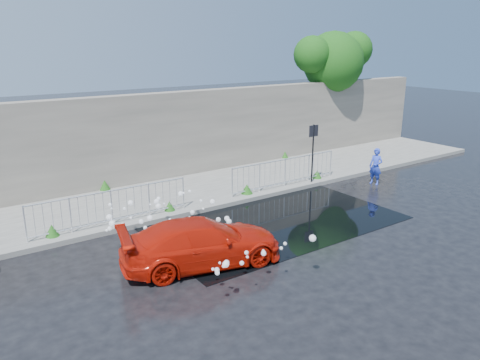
# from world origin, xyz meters

# --- Properties ---
(ground) EXTENTS (90.00, 90.00, 0.00)m
(ground) POSITION_xyz_m (0.00, 0.00, 0.00)
(ground) COLOR black
(ground) RESTS_ON ground
(pavement) EXTENTS (30.00, 4.00, 0.15)m
(pavement) POSITION_xyz_m (0.00, 5.00, 0.07)
(pavement) COLOR #5D5D59
(pavement) RESTS_ON ground
(curb) EXTENTS (30.00, 0.25, 0.16)m
(curb) POSITION_xyz_m (0.00, 3.00, 0.08)
(curb) COLOR #5D5D59
(curb) RESTS_ON ground
(retaining_wall) EXTENTS (30.00, 0.60, 3.50)m
(retaining_wall) POSITION_xyz_m (0.00, 7.20, 1.90)
(retaining_wall) COLOR #615B52
(retaining_wall) RESTS_ON pavement
(puddle) EXTENTS (8.00, 5.00, 0.01)m
(puddle) POSITION_xyz_m (0.50, 1.00, 0.01)
(puddle) COLOR black
(puddle) RESTS_ON ground
(sign_post) EXTENTS (0.45, 0.06, 2.50)m
(sign_post) POSITION_xyz_m (4.20, 3.10, 1.72)
(sign_post) COLOR black
(sign_post) RESTS_ON ground
(tree) EXTENTS (4.87, 3.10, 6.15)m
(tree) POSITION_xyz_m (9.54, 7.41, 4.72)
(tree) COLOR #332114
(tree) RESTS_ON ground
(railing_left) EXTENTS (5.05, 0.05, 1.10)m
(railing_left) POSITION_xyz_m (-4.00, 3.35, 0.74)
(railing_left) COLOR silver
(railing_left) RESTS_ON pavement
(railing_right) EXTENTS (5.05, 0.05, 1.10)m
(railing_right) POSITION_xyz_m (3.00, 3.35, 0.74)
(railing_right) COLOR silver
(railing_right) RESTS_ON pavement
(weeds) EXTENTS (12.17, 3.93, 0.38)m
(weeds) POSITION_xyz_m (-0.27, 4.52, 0.33)
(weeds) COLOR #1F4612
(weeds) RESTS_ON pavement
(water_spray) EXTENTS (3.70, 5.49, 1.04)m
(water_spray) POSITION_xyz_m (-2.85, 0.93, 0.75)
(water_spray) COLOR white
(water_spray) RESTS_ON ground
(red_car) EXTENTS (4.47, 2.59, 1.22)m
(red_car) POSITION_xyz_m (-2.96, -0.38, 0.61)
(red_car) COLOR #B51507
(red_car) RESTS_ON ground
(person) EXTENTS (0.47, 0.61, 1.49)m
(person) POSITION_xyz_m (6.50, 1.80, 0.74)
(person) COLOR blue
(person) RESTS_ON ground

